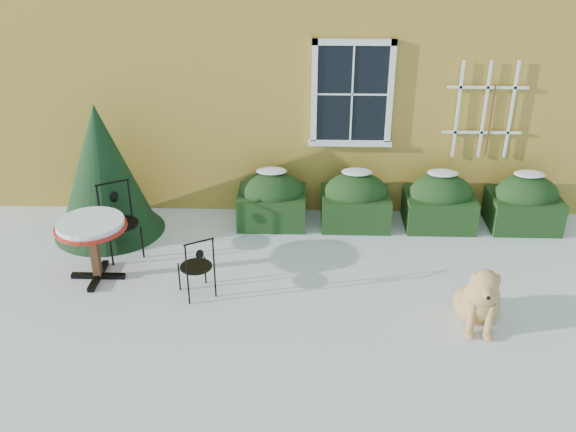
{
  "coord_description": "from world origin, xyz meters",
  "views": [
    {
      "loc": [
        0.24,
        -6.46,
        4.68
      ],
      "look_at": [
        0.0,
        1.0,
        0.9
      ],
      "focal_mm": 40.0,
      "sensor_mm": 36.0,
      "label": 1
    }
  ],
  "objects_px": {
    "bistro_table": "(91,231)",
    "patio_chair_near": "(197,266)",
    "dog": "(480,300)",
    "evergreen_shrub": "(104,182)",
    "patio_chair_far": "(120,220)"
  },
  "relations": [
    {
      "from": "bistro_table",
      "to": "patio_chair_near",
      "type": "bearing_deg",
      "value": -14.09
    },
    {
      "from": "bistro_table",
      "to": "patio_chair_far",
      "type": "xyz_separation_m",
      "value": [
        0.17,
        0.68,
        -0.2
      ]
    },
    {
      "from": "patio_chair_near",
      "to": "dog",
      "type": "relative_size",
      "value": 0.88
    },
    {
      "from": "evergreen_shrub",
      "to": "bistro_table",
      "type": "relative_size",
      "value": 2.15
    },
    {
      "from": "dog",
      "to": "patio_chair_near",
      "type": "bearing_deg",
      "value": 177.53
    },
    {
      "from": "evergreen_shrub",
      "to": "patio_chair_far",
      "type": "height_order",
      "value": "evergreen_shrub"
    },
    {
      "from": "bistro_table",
      "to": "patio_chair_near",
      "type": "height_order",
      "value": "bistro_table"
    },
    {
      "from": "bistro_table",
      "to": "patio_chair_near",
      "type": "xyz_separation_m",
      "value": [
        1.43,
        -0.36,
        -0.29
      ]
    },
    {
      "from": "bistro_table",
      "to": "dog",
      "type": "distance_m",
      "value": 4.98
    },
    {
      "from": "patio_chair_near",
      "to": "patio_chair_far",
      "type": "relative_size",
      "value": 0.82
    },
    {
      "from": "evergreen_shrub",
      "to": "patio_chair_near",
      "type": "height_order",
      "value": "evergreen_shrub"
    },
    {
      "from": "bistro_table",
      "to": "dog",
      "type": "relative_size",
      "value": 0.95
    },
    {
      "from": "evergreen_shrub",
      "to": "dog",
      "type": "bearing_deg",
      "value": -23.98
    },
    {
      "from": "patio_chair_near",
      "to": "dog",
      "type": "distance_m",
      "value": 3.5
    },
    {
      "from": "dog",
      "to": "bistro_table",
      "type": "bearing_deg",
      "value": 176.01
    }
  ]
}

